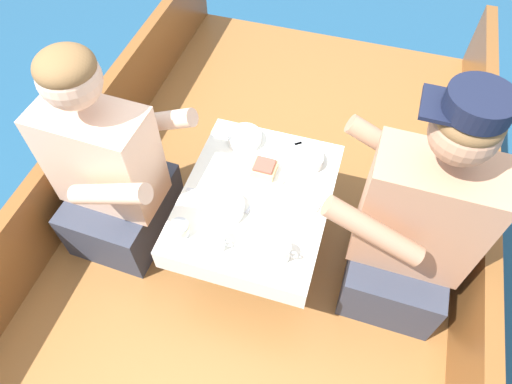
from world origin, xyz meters
name	(u,v)px	position (x,y,z in m)	size (l,w,h in m)	color
ground_plane	(251,291)	(0.00, 0.00, 0.00)	(60.00, 60.00, 0.00)	navy
boat_deck	(251,277)	(0.00, 0.00, 0.16)	(1.80, 3.42, 0.33)	brown
gunwale_port	(61,189)	(-0.87, 0.00, 0.51)	(0.06, 3.42, 0.36)	brown
gunwale_starboard	(474,298)	(0.87, 0.00, 0.51)	(0.06, 3.42, 0.36)	brown
cockpit_table	(256,202)	(0.00, 0.08, 0.66)	(0.55, 0.69, 0.38)	#B2B2B7
person_port	(110,174)	(-0.58, 0.01, 0.71)	(0.54, 0.46, 0.95)	#333847
person_starboard	(412,228)	(0.58, 0.08, 0.74)	(0.53, 0.45, 1.03)	#333847
plate_sandwich	(264,173)	(0.00, 0.19, 0.71)	(0.18, 0.18, 0.01)	white
plate_bread	(300,201)	(0.17, 0.10, 0.71)	(0.15, 0.15, 0.01)	white
sandwich	(264,168)	(0.00, 0.19, 0.74)	(0.09, 0.09, 0.05)	#E0BC7F
bowl_port_near	(224,207)	(-0.09, -0.02, 0.73)	(0.15, 0.15, 0.04)	white
bowl_starboard_near	(306,159)	(0.14, 0.29, 0.73)	(0.13, 0.13, 0.04)	white
bowl_center_far	(245,137)	(-0.13, 0.33, 0.73)	(0.14, 0.14, 0.04)	white
coffee_cup_port	(281,252)	(0.16, -0.15, 0.74)	(0.10, 0.07, 0.07)	white
coffee_cup_starboard	(216,240)	(-0.07, -0.17, 0.74)	(0.10, 0.07, 0.06)	white
tin_can	(180,229)	(-0.21, -0.16, 0.74)	(0.07, 0.07, 0.05)	silver
utensil_fork_starboard	(260,194)	(0.01, 0.09, 0.71)	(0.05, 0.17, 0.00)	silver
utensil_spoon_starboard	(215,193)	(-0.15, 0.04, 0.71)	(0.17, 0.04, 0.01)	silver
utensil_fork_port	(287,147)	(0.05, 0.35, 0.71)	(0.15, 0.12, 0.00)	silver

